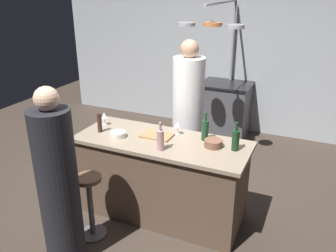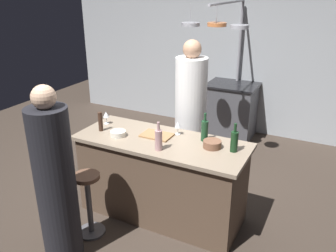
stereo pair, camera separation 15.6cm
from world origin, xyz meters
The scene contains 17 objects.
ground_plane centered at (0.00, 0.00, 0.00)m, with size 9.00×9.00×0.00m, color #382D26.
back_wall centered at (0.00, 2.85, 1.30)m, with size 6.40×0.16×2.60m, color #9EA3A8.
kitchen_island centered at (0.00, 0.00, 0.45)m, with size 1.80×0.72×0.90m.
stove_range centered at (0.00, 2.45, 0.45)m, with size 0.80×0.64×0.89m.
chef centered at (-0.04, 0.84, 0.84)m, with size 0.38×0.38×1.80m.
bar_stool_left centered at (-0.49, -0.62, 0.38)m, with size 0.28×0.28×0.68m.
guest_left centered at (-0.53, -0.98, 0.77)m, with size 0.35×0.35×1.66m.
overhead_pot_rack centered at (0.01, 1.87, 1.69)m, with size 0.88×1.51×2.17m.
cutting_board centered at (-0.09, 0.07, 0.91)m, with size 0.32×0.22×0.02m, color #997047.
pepper_mill centered at (-0.70, -0.08, 1.01)m, with size 0.05×0.05×0.21m, color #382319.
wine_bottle_red centered at (0.74, 0.08, 1.01)m, with size 0.07×0.07×0.29m.
wine_bottle_green centered at (0.40, 0.19, 1.01)m, with size 0.07×0.07×0.30m.
wine_bottle_rose centered at (0.08, -0.21, 1.01)m, with size 0.07×0.07×0.29m.
wine_glass_near_right_guest centered at (0.09, 0.21, 1.01)m, with size 0.07×0.07×0.15m.
wine_glass_near_left_guest centered at (-0.77, 0.12, 1.01)m, with size 0.07×0.07×0.15m.
mixing_bowl_ceramic centered at (-0.45, -0.12, 0.93)m, with size 0.16×0.16×0.06m, color silver.
mixing_bowl_wooden centered at (0.53, 0.07, 0.94)m, with size 0.18×0.18×0.07m, color brown.
Camera 1 is at (1.40, -2.96, 2.39)m, focal length 37.55 mm.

